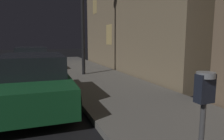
% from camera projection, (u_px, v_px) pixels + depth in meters
% --- Properties ---
extents(parking_meter, '(0.19, 0.19, 1.36)m').
position_uv_depth(parking_meter, '(204.00, 103.00, 2.12)').
color(parking_meter, '#59595B').
rests_on(parking_meter, sidewalk).
extents(car_green, '(2.25, 4.48, 1.43)m').
position_uv_depth(car_green, '(33.00, 80.00, 5.72)').
color(car_green, '#19592D').
rests_on(car_green, ground).
extents(car_white, '(2.05, 4.53, 1.43)m').
position_uv_depth(car_white, '(31.00, 60.00, 11.69)').
color(car_white, silver).
rests_on(car_white, ground).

